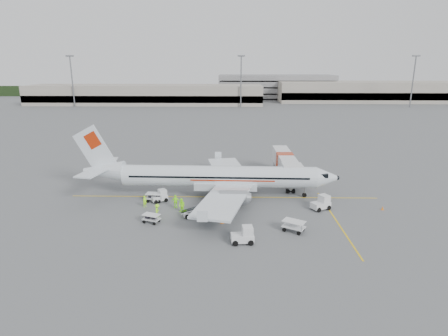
{
  "coord_description": "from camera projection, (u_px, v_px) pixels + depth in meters",
  "views": [
    {
      "loc": [
        1.13,
        -50.87,
        18.5
      ],
      "look_at": [
        0.0,
        2.0,
        3.8
      ],
      "focal_mm": 30.0,
      "sensor_mm": 36.0,
      "label": 1
    }
  ],
  "objects": [
    {
      "name": "cone_stbd",
      "position": [
        222.0,
        220.0,
        45.06
      ],
      "size": [
        0.43,
        0.43,
        0.7
      ],
      "primitive_type": "cone",
      "color": "orange",
      "rests_on": "ground"
    },
    {
      "name": "cart_empty_a",
      "position": [
        212.0,
        211.0,
        47.07
      ],
      "size": [
        2.64,
        1.71,
        1.31
      ],
      "primitive_type": null,
      "rotation": [
        0.0,
        0.0,
        0.09
      ],
      "color": "silver",
      "rests_on": "ground"
    },
    {
      "name": "cart_loaded_a",
      "position": [
        151.0,
        218.0,
        45.12
      ],
      "size": [
        2.35,
        1.87,
        1.07
      ],
      "primitive_type": null,
      "rotation": [
        0.0,
        0.0,
        -0.37
      ],
      "color": "silver",
      "rests_on": "ground"
    },
    {
      "name": "mast_center",
      "position": [
        241.0,
        82.0,
        164.59
      ],
      "size": [
        3.2,
        1.2,
        22.0
      ],
      "primitive_type": null,
      "color": "slate",
      "rests_on": "ground"
    },
    {
      "name": "cone_port",
      "position": [
        214.0,
        175.0,
        63.76
      ],
      "size": [
        0.43,
        0.43,
        0.7
      ],
      "primitive_type": "cone",
      "color": "orange",
      "rests_on": "ground"
    },
    {
      "name": "cone_nose",
      "position": [
        382.0,
        208.0,
        49.18
      ],
      "size": [
        0.33,
        0.33,
        0.54
      ],
      "primitive_type": "cone",
      "color": "orange",
      "rests_on": "ground"
    },
    {
      "name": "crew_a",
      "position": [
        145.0,
        201.0,
        50.02
      ],
      "size": [
        0.67,
        0.68,
        1.59
      ],
      "primitive_type": "imported",
      "rotation": [
        0.0,
        0.0,
        0.82
      ],
      "color": "#95F51A",
      "rests_on": "ground"
    },
    {
      "name": "parking_garage",
      "position": [
        276.0,
        86.0,
        205.71
      ],
      "size": [
        62.0,
        24.0,
        14.0
      ],
      "primitive_type": null,
      "color": "slate",
      "rests_on": "ground"
    },
    {
      "name": "cart_loaded_b",
      "position": [
        155.0,
        197.0,
        52.09
      ],
      "size": [
        2.46,
        1.61,
        1.21
      ],
      "primitive_type": null,
      "rotation": [
        0.0,
        0.0,
        -0.1
      ],
      "color": "silver",
      "rests_on": "ground"
    },
    {
      "name": "terminal_west",
      "position": [
        146.0,
        95.0,
        178.82
      ],
      "size": [
        110.0,
        22.0,
        9.0
      ],
      "primitive_type": null,
      "color": "gray",
      "rests_on": "ground"
    },
    {
      "name": "cart_empty_b",
      "position": [
        294.0,
        226.0,
        42.71
      ],
      "size": [
        2.89,
        2.54,
        1.3
      ],
      "primitive_type": null,
      "rotation": [
        0.0,
        0.0,
        -0.54
      ],
      "color": "silver",
      "rests_on": "ground"
    },
    {
      "name": "terminal_east",
      "position": [
        367.0,
        92.0,
        190.86
      ],
      "size": [
        90.0,
        26.0,
        10.0
      ],
      "primitive_type": null,
      "color": "gray",
      "rests_on": "ground"
    },
    {
      "name": "mast_east",
      "position": [
        413.0,
        82.0,
        163.04
      ],
      "size": [
        3.2,
        1.2,
        22.0
      ],
      "primitive_type": null,
      "color": "slate",
      "rests_on": "ground"
    },
    {
      "name": "ground",
      "position": [
        224.0,
        197.0,
        53.98
      ],
      "size": [
        360.0,
        360.0,
        0.0
      ],
      "primitive_type": "plane",
      "color": "#56595B"
    },
    {
      "name": "stripe_lead",
      "position": [
        224.0,
        197.0,
        53.97
      ],
      "size": [
        44.0,
        0.2,
        0.01
      ],
      "primitive_type": "cube",
      "color": "yellow",
      "rests_on": "ground"
    },
    {
      "name": "crew_b",
      "position": [
        182.0,
        206.0,
        48.16
      ],
      "size": [
        1.15,
        1.09,
        1.86
      ],
      "primitive_type": "imported",
      "rotation": [
        0.0,
        0.0,
        -0.59
      ],
      "color": "#95F51A",
      "rests_on": "ground"
    },
    {
      "name": "belt_loader",
      "position": [
        199.0,
        208.0,
        46.49
      ],
      "size": [
        4.82,
        2.06,
        2.56
      ],
      "primitive_type": null,
      "rotation": [
        0.0,
        0.0,
        -0.06
      ],
      "color": "silver",
      "rests_on": "ground"
    },
    {
      "name": "tug_aft",
      "position": [
        159.0,
        196.0,
        52.01
      ],
      "size": [
        2.5,
        2.19,
        1.68
      ],
      "primitive_type": null,
      "rotation": [
        0.0,
        0.0,
        0.55
      ],
      "color": "silver",
      "rests_on": "ground"
    },
    {
      "name": "tug_mid",
      "position": [
        242.0,
        235.0,
        39.88
      ],
      "size": [
        2.54,
        1.61,
        1.88
      ],
      "primitive_type": null,
      "rotation": [
        0.0,
        0.0,
        0.09
      ],
      "color": "silver",
      "rests_on": "ground"
    },
    {
      "name": "treeline",
      "position": [
        230.0,
        91.0,
        221.74
      ],
      "size": [
        300.0,
        3.0,
        6.0
      ],
      "primitive_type": null,
      "color": "black",
      "rests_on": "ground"
    },
    {
      "name": "crew_c",
      "position": [
        157.0,
        211.0,
        46.71
      ],
      "size": [
        0.64,
        1.1,
        1.71
      ],
      "primitive_type": "imported",
      "rotation": [
        0.0,
        0.0,
        1.57
      ],
      "color": "#95F51A",
      "rests_on": "ground"
    },
    {
      "name": "aircraft",
      "position": [
        219.0,
        162.0,
        53.16
      ],
      "size": [
        37.19,
        29.49,
        10.06
      ],
      "primitive_type": null,
      "rotation": [
        0.0,
        0.0,
        -0.02
      ],
      "color": "white",
      "rests_on": "ground"
    },
    {
      "name": "stripe_cross",
      "position": [
        336.0,
        220.0,
        45.98
      ],
      "size": [
        0.2,
        20.0,
        0.01
      ],
      "primitive_type": "cube",
      "color": "yellow",
      "rests_on": "ground"
    },
    {
      "name": "jet_bridge",
      "position": [
        284.0,
        167.0,
        61.09
      ],
      "size": [
        3.59,
        17.47,
        4.57
      ],
      "primitive_type": null,
      "rotation": [
        0.0,
        0.0,
        0.02
      ],
      "color": "silver",
      "rests_on": "ground"
    },
    {
      "name": "crew_d",
      "position": [
        176.0,
        201.0,
        49.71
      ],
      "size": [
        1.06,
        0.46,
        1.8
      ],
      "primitive_type": "imported",
      "rotation": [
        0.0,
        0.0,
        3.12
      ],
      "color": "#95F51A",
      "rests_on": "ground"
    },
    {
      "name": "mast_west",
      "position": [
        72.0,
        82.0,
        166.14
      ],
      "size": [
        3.2,
        1.2,
        22.0
      ],
      "primitive_type": null,
      "color": "slate",
      "rests_on": "ground"
    },
    {
      "name": "tug_fore",
      "position": [
        321.0,
        203.0,
        49.15
      ],
      "size": [
        2.83,
        2.41,
        1.9
      ],
      "primitive_type": null,
      "rotation": [
        0.0,
        0.0,
        0.5
      ],
      "color": "silver",
      "rests_on": "ground"
    }
  ]
}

